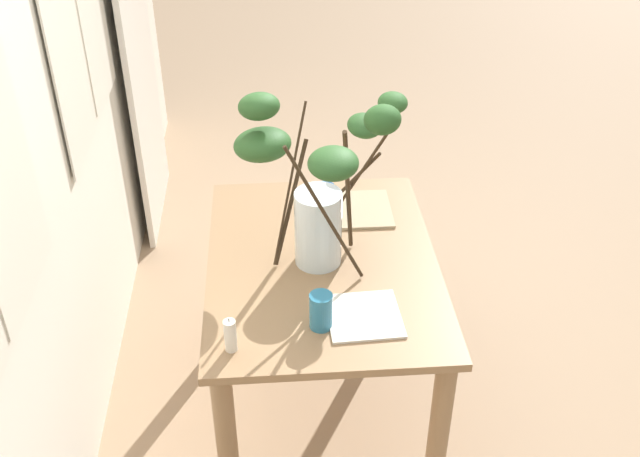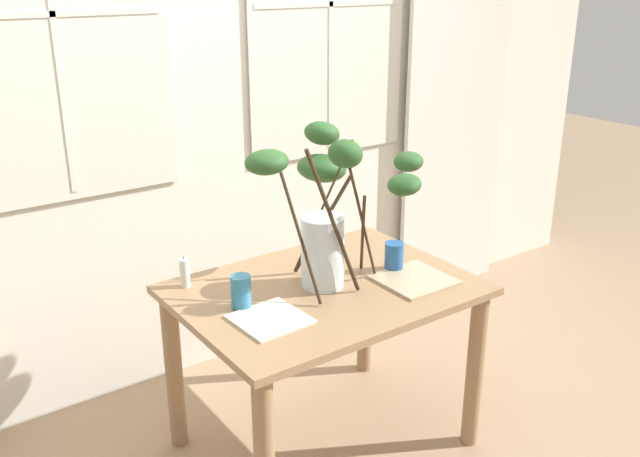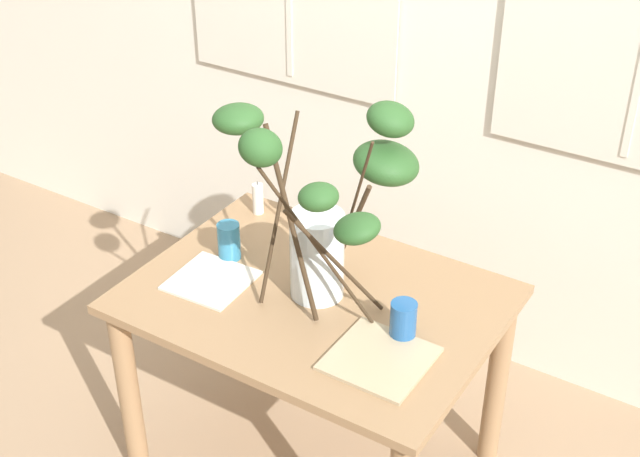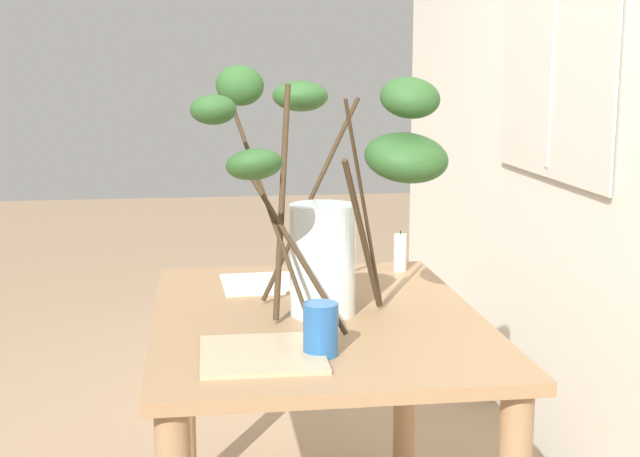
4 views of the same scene
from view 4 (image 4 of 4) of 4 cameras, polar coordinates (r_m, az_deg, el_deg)
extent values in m
cube|color=#93704C|center=(2.33, -0.22, -5.81)|extent=(1.14, 0.84, 0.03)
cylinder|color=#93704C|center=(2.92, -8.69, -10.18)|extent=(0.07, 0.07, 0.71)
cylinder|color=#93704C|center=(2.99, 5.43, -9.58)|extent=(0.07, 0.07, 0.71)
cylinder|color=silver|center=(2.29, 0.18, -2.01)|extent=(0.17, 0.17, 0.29)
cylinder|color=silver|center=(2.31, 0.18, -4.23)|extent=(0.15, 0.15, 0.09)
cylinder|color=#382819|center=(2.15, -1.84, -0.93)|extent=(0.20, 0.25, 0.42)
ellipsoid|color=#285123|center=(1.99, -4.20, 4.09)|extent=(0.19, 0.18, 0.11)
cylinder|color=#382819|center=(2.23, 2.75, -0.54)|extent=(0.20, 0.15, 0.41)
ellipsoid|color=#285123|center=(2.16, 5.51, 4.51)|extent=(0.30, 0.29, 0.16)
cylinder|color=#382819|center=(2.39, -0.57, 1.84)|extent=(0.04, 0.27, 0.54)
ellipsoid|color=#285123|center=(2.49, -1.27, 8.42)|extent=(0.17, 0.17, 0.10)
cylinder|color=#382819|center=(2.17, -3.08, 0.74)|extent=(0.29, 0.19, 0.53)
ellipsoid|color=#285123|center=(2.05, -6.80, 7.52)|extent=(0.15, 0.15, 0.08)
cylinder|color=#382819|center=(2.28, -2.43, 1.84)|extent=(0.22, 0.07, 0.58)
ellipsoid|color=#285123|center=(2.27, -5.12, 9.06)|extent=(0.17, 0.16, 0.14)
cylinder|color=#382819|center=(2.22, 2.84, 1.26)|extent=(0.20, 0.14, 0.55)
ellipsoid|color=#285123|center=(2.15, 5.75, 8.28)|extent=(0.22, 0.20, 0.14)
cylinder|color=teal|center=(2.66, -0.53, -1.99)|extent=(0.08, 0.08, 0.13)
cylinder|color=#235693|center=(2.00, 0.04, -6.43)|extent=(0.08, 0.08, 0.12)
cube|color=silver|center=(2.63, -3.59, -3.50)|extent=(0.25, 0.25, 0.01)
cube|color=tan|center=(2.01, -3.69, -7.99)|extent=(0.28, 0.28, 0.01)
cylinder|color=silver|center=(2.80, 5.12, -1.54)|extent=(0.04, 0.04, 0.12)
cylinder|color=black|center=(2.78, 5.14, -0.26)|extent=(0.00, 0.00, 0.01)
camera|label=1|loc=(4.55, -1.84, 23.27)|focal=42.16mm
camera|label=2|loc=(4.11, -34.06, 16.37)|focal=39.22mm
camera|label=3|loc=(2.13, -70.71, 31.79)|focal=49.31mm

